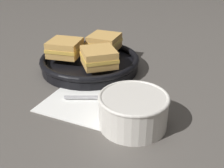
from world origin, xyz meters
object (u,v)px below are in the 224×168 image
at_px(soup_bowl, 133,109).
at_px(sandwich_near_left, 99,57).
at_px(skillet, 90,62).
at_px(sandwich_near_right, 104,42).
at_px(spoon, 109,97).
at_px(sandwich_far_left, 65,48).

height_order(soup_bowl, sandwich_near_left, sandwich_near_left).
relative_size(skillet, sandwich_near_right, 3.06).
height_order(spoon, sandwich_near_right, sandwich_near_right).
bearing_deg(skillet, sandwich_far_left, -167.34).
relative_size(soup_bowl, sandwich_near_left, 1.16).
xyz_separation_m(skillet, sandwich_near_left, (0.05, -0.05, 0.04)).
xyz_separation_m(spoon, sandwich_near_right, (-0.09, 0.23, 0.06)).
height_order(spoon, sandwich_far_left, sandwich_far_left).
relative_size(soup_bowl, sandwich_far_left, 1.50).
distance_m(soup_bowl, sandwich_near_left, 0.24).
distance_m(skillet, sandwich_near_left, 0.08).
distance_m(soup_bowl, sandwich_far_left, 0.35).
height_order(skillet, sandwich_near_right, sandwich_near_right).
relative_size(spoon, sandwich_far_left, 1.58).
bearing_deg(soup_bowl, sandwich_far_left, 139.82).
height_order(soup_bowl, sandwich_far_left, sandwich_far_left).
height_order(sandwich_near_left, sandwich_near_right, same).
height_order(sandwich_near_left, sandwich_far_left, same).
bearing_deg(spoon, sandwich_near_right, 94.09).
bearing_deg(skillet, sandwich_near_right, 72.66).
xyz_separation_m(soup_bowl, skillet, (-0.19, 0.24, -0.02)).
distance_m(sandwich_near_left, sandwich_near_right, 0.13).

